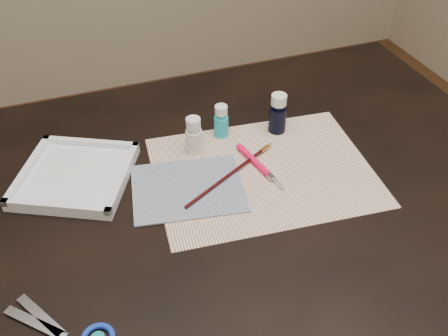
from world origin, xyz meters
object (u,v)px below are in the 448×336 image
object	(u,v)px
paint_bottle_white	(194,136)
paint_bottle_cyan	(221,121)
paint_bottle_navy	(278,113)
palette_tray	(75,175)
scissors	(51,335)
paper	(263,171)
canvas	(188,188)

from	to	relation	value
paint_bottle_white	paint_bottle_cyan	bearing A→B (deg)	26.01
paint_bottle_navy	palette_tray	xyz separation A→B (m)	(-0.45, -0.02, -0.03)
scissors	palette_tray	distance (m)	0.36
paint_bottle_cyan	paint_bottle_navy	bearing A→B (deg)	-11.88
paper	canvas	xyz separation A→B (m)	(-0.16, 0.00, 0.00)
paper	scissors	bearing A→B (deg)	-151.52
palette_tray	paint_bottle_navy	bearing A→B (deg)	2.04
paint_bottle_navy	paint_bottle_white	bearing A→B (deg)	-177.11
paint_bottle_cyan	palette_tray	bearing A→B (deg)	-172.63
paint_bottle_white	palette_tray	bearing A→B (deg)	-178.64
paper	palette_tray	size ratio (longest dim) A/B	2.10
paint_bottle_cyan	scissors	size ratio (longest dim) A/B	0.39
paint_bottle_cyan	canvas	bearing A→B (deg)	-129.81
paper	paint_bottle_white	size ratio (longest dim) A/B	5.16
paint_bottle_navy	paint_bottle_cyan	bearing A→B (deg)	168.12
canvas	palette_tray	xyz separation A→B (m)	(-0.20, 0.11, 0.01)
palette_tray	scissors	bearing A→B (deg)	-102.84
canvas	paint_bottle_white	world-z (taller)	paint_bottle_white
paper	paint_bottle_navy	xyz separation A→B (m)	(0.09, 0.12, 0.05)
canvas	scissors	distance (m)	0.37
paper	paint_bottle_navy	distance (m)	0.16
paint_bottle_cyan	palette_tray	world-z (taller)	paint_bottle_cyan
scissors	paint_bottle_navy	bearing A→B (deg)	-100.62
canvas	paint_bottle_white	bearing A→B (deg)	66.39
paper	paint_bottle_cyan	size ratio (longest dim) A/B	5.68
canvas	paint_bottle_white	size ratio (longest dim) A/B	2.53
canvas	palette_tray	size ratio (longest dim) A/B	1.03
palette_tray	paint_bottle_cyan	bearing A→B (deg)	7.37
paint_bottle_white	scissors	size ratio (longest dim) A/B	0.43
paper	paint_bottle_cyan	distance (m)	0.16
paint_bottle_white	scissors	xyz separation A→B (m)	(-0.33, -0.35, -0.04)
scissors	palette_tray	size ratio (longest dim) A/B	0.96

